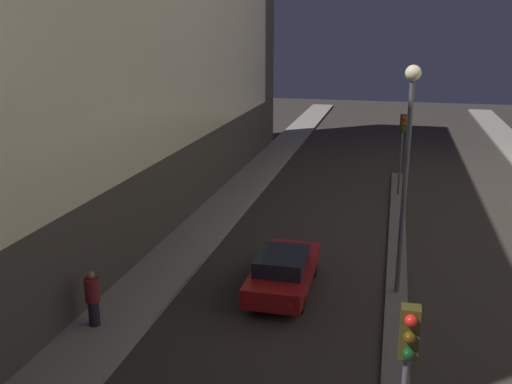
# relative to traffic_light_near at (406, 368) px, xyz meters

# --- Properties ---
(median_strip) EXTENTS (0.72, 29.31, 0.12)m
(median_strip) POSITION_rel_traffic_light_near_xyz_m (0.00, 11.30, -3.18)
(median_strip) COLOR #66605B
(median_strip) RESTS_ON ground
(traffic_light_near) EXTENTS (0.32, 0.42, 4.24)m
(traffic_light_near) POSITION_rel_traffic_light_near_xyz_m (0.00, 0.00, 0.00)
(traffic_light_near) COLOR #4C4C51
(traffic_light_near) RESTS_ON median_strip
(traffic_light_mid) EXTENTS (0.32, 0.42, 4.24)m
(traffic_light_mid) POSITION_rel_traffic_light_near_xyz_m (0.00, 21.31, 0.00)
(traffic_light_mid) COLOR #4C4C51
(traffic_light_mid) RESTS_ON median_strip
(street_lamp) EXTENTS (0.49, 0.49, 7.47)m
(street_lamp) POSITION_rel_traffic_light_near_xyz_m (0.00, 9.47, 1.85)
(street_lamp) COLOR #4C4C51
(street_lamp) RESTS_ON median_strip
(car_left_lane) EXTENTS (1.87, 4.58, 1.49)m
(car_left_lane) POSITION_rel_traffic_light_near_xyz_m (-3.77, 8.81, -2.48)
(car_left_lane) COLOR maroon
(car_left_lane) RESTS_ON ground
(pedestrian_on_left_sidewalk) EXTENTS (0.43, 0.43, 1.72)m
(pedestrian_on_left_sidewalk) POSITION_rel_traffic_light_near_xyz_m (-8.70, 4.96, -2.17)
(pedestrian_on_left_sidewalk) COLOR black
(pedestrian_on_left_sidewalk) RESTS_ON sidewalk_left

